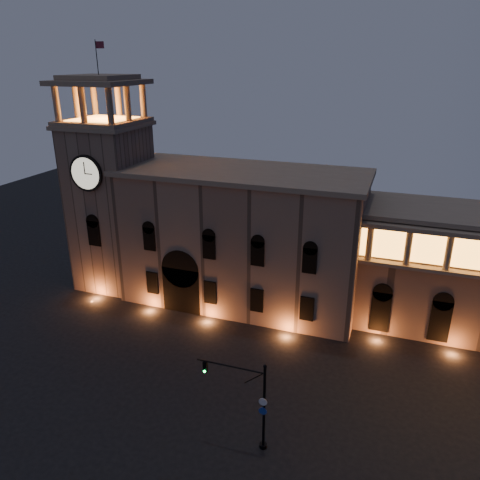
# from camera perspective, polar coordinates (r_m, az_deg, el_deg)

# --- Properties ---
(ground) EXTENTS (160.00, 160.00, 0.00)m
(ground) POSITION_cam_1_polar(r_m,az_deg,el_deg) (46.32, -6.83, -19.71)
(ground) COLOR black
(ground) RESTS_ON ground
(government_building) EXTENTS (30.80, 12.80, 17.60)m
(government_building) POSITION_cam_1_polar(r_m,az_deg,el_deg) (60.04, 0.15, 0.28)
(government_building) COLOR #7B6250
(government_building) RESTS_ON ground
(clock_tower) EXTENTS (9.80, 9.80, 32.40)m
(clock_tower) POSITION_cam_1_polar(r_m,az_deg,el_deg) (66.18, -15.42, 4.91)
(clock_tower) COLOR #7B6250
(clock_tower) RESTS_ON ground
(traffic_light) EXTENTS (6.03, 0.64, 8.27)m
(traffic_light) POSITION_cam_1_polar(r_m,az_deg,el_deg) (39.94, 1.47, -19.21)
(traffic_light) COLOR black
(traffic_light) RESTS_ON ground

